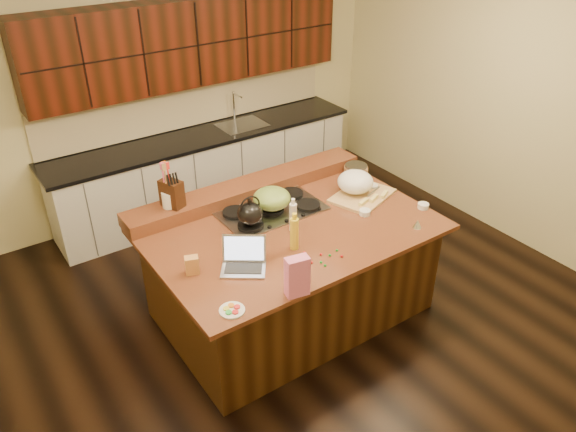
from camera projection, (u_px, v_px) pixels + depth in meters
room at (292, 182)px, 4.54m from camera, size 5.52×5.02×2.72m
island at (291, 270)px, 4.99m from camera, size 2.40×1.60×0.92m
back_ledge at (248, 188)px, 5.22m from camera, size 2.40×0.30×0.12m
cooktop at (272, 210)px, 4.96m from camera, size 0.92×0.52×0.05m
back_counter at (202, 129)px, 6.44m from camera, size 3.70×0.66×2.40m
kettle at (250, 214)px, 4.66m from camera, size 0.27×0.27×0.20m
green_bowl at (272, 198)px, 4.90m from camera, size 0.41×0.41×0.18m
laptop at (244, 259)px, 4.24m from camera, size 0.42×0.41×0.23m
oil_bottle at (294, 234)px, 4.41m from camera, size 0.09×0.09×0.27m
vinegar_bottle at (293, 217)px, 4.65m from camera, size 0.08×0.08×0.25m
wooden_tray at (357, 185)px, 5.18m from camera, size 0.68×0.58×0.23m
ramekin_a at (423, 206)px, 5.01m from camera, size 0.12×0.12×0.04m
ramekin_b at (365, 212)px, 4.92m from camera, size 0.12×0.12×0.04m
ramekin_c at (373, 187)px, 5.32m from camera, size 0.13×0.13×0.04m
strainer_bowl at (356, 171)px, 5.56m from camera, size 0.29×0.29×0.09m
kitchen_timer at (417, 224)px, 4.73m from camera, size 0.09×0.09×0.07m
pink_bag at (297, 276)px, 3.91m from camera, size 0.18×0.12×0.31m
candy_plate at (232, 310)px, 3.83m from camera, size 0.21×0.21×0.01m
package_box at (192, 265)px, 4.17m from camera, size 0.12×0.10×0.14m
utensil_crock at (169, 200)px, 4.77m from camera, size 0.13×0.13×0.14m
knife_block at (172, 193)px, 4.76m from camera, size 0.18×0.23×0.24m
gumdrop_0 at (342, 256)px, 4.37m from camera, size 0.02×0.02×0.02m
gumdrop_1 at (325, 265)px, 4.27m from camera, size 0.02×0.02×0.02m
gumdrop_2 at (312, 262)px, 4.30m from camera, size 0.02×0.02×0.02m
gumdrop_3 at (337, 250)px, 4.44m from camera, size 0.02×0.02×0.02m
gumdrop_4 at (307, 258)px, 4.35m from camera, size 0.02×0.02×0.02m
gumdrop_5 at (330, 255)px, 4.38m from camera, size 0.02×0.02×0.02m
gumdrop_6 at (321, 254)px, 4.39m from camera, size 0.02×0.02×0.02m
gumdrop_7 at (321, 262)px, 4.30m from camera, size 0.02×0.02×0.02m
gumdrop_8 at (304, 253)px, 4.41m from camera, size 0.02×0.02×0.02m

